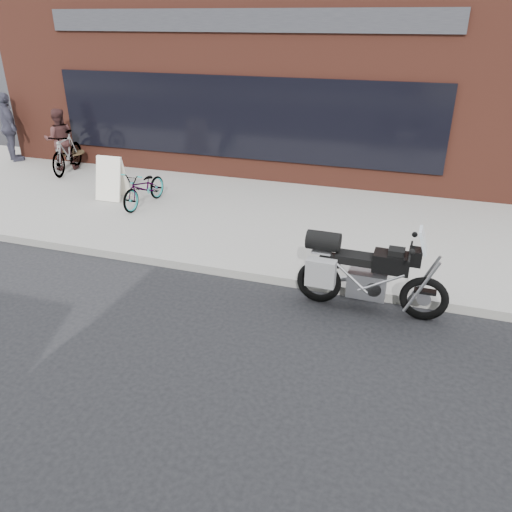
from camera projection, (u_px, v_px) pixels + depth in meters
The scene contains 10 objects.
ground at pixel (116, 465), 4.90m from camera, with size 120.00×120.00×0.00m, color black.
near_sidewalk at pixel (293, 215), 10.86m from camera, with size 44.00×6.00×0.15m, color gray.
storefront at pixel (290, 75), 16.45m from camera, with size 14.00×10.07×4.50m.
motorcycle at pixel (361, 273), 7.26m from camera, with size 2.22×0.72×1.40m.
bicycle_front at pixel (144, 188), 11.05m from camera, with size 0.53×1.53×0.81m, color gray.
bicycle_rear at pixel (67, 152), 13.39m from camera, with size 0.50×1.79×1.07m, color gray.
sandwich_sign at pixel (111, 177), 11.44m from camera, with size 0.63×0.58×0.99m.
cafe_table at pixel (71, 153), 13.99m from camera, with size 0.71×0.71×0.40m.
cafe_patron_left at pixel (60, 140), 13.51m from camera, with size 0.80×0.62×1.64m, color #422423.
cafe_patron_right at pixel (9, 127), 14.28m from camera, with size 1.13×0.47×1.93m, color #403F50.
Camera 1 is at (2.42, -2.91, 3.98)m, focal length 35.00 mm.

